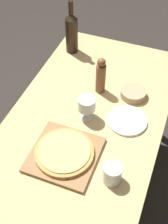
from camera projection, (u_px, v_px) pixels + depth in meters
ground_plane at (82, 197)px, 2.10m from camera, size 12.00×12.00×0.00m
dining_table at (81, 140)px, 1.63m from camera, size 0.78×1.58×0.73m
cutting_board at (65, 154)px, 1.44m from camera, size 0.30×0.31×0.02m
pizza at (64, 152)px, 1.43m from camera, size 0.27×0.27×0.02m
wine_bottle at (72, 32)px, 1.89m from camera, size 0.08×0.08×0.34m
pepper_mill at (101, 76)px, 1.67m from camera, size 0.05×0.05×0.22m
wine_glass at (87, 104)px, 1.54m from camera, size 0.09×0.09×0.13m
small_bowl at (133, 93)px, 1.70m from camera, size 0.14×0.14×0.04m
drinking_tumbler at (112, 174)px, 1.33m from camera, size 0.08×0.08×0.10m
dinner_plate at (127, 121)px, 1.58m from camera, size 0.20×0.20×0.01m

